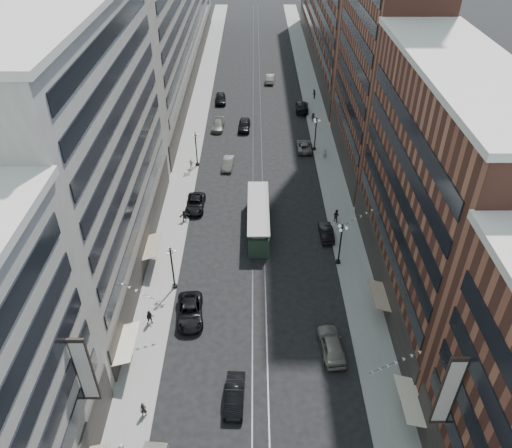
{
  "coord_description": "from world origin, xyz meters",
  "views": [
    {
      "loc": [
        -0.47,
        -11.98,
        37.88
      ],
      "look_at": [
        -0.31,
        33.01,
        5.0
      ],
      "focal_mm": 35.0,
      "sensor_mm": 36.0,
      "label": 1
    }
  ],
  "objects_px": {
    "car_12": "(302,107)",
    "pedestrian_9": "(313,117)",
    "car_2": "(190,312)",
    "pedestrian_5": "(184,216)",
    "car_10": "(326,232)",
    "car_14": "(270,78)",
    "lamppost_se_far": "(340,243)",
    "car_8": "(218,125)",
    "car_5": "(235,395)",
    "pedestrian_extra_1": "(144,410)",
    "lamppost_sw_mid": "(196,148)",
    "car_9": "(220,98)",
    "pedestrian_8": "(325,154)",
    "lamppost_sw_far": "(172,267)",
    "car_7": "(195,204)",
    "car_11": "(304,146)",
    "pedestrian_4": "(403,397)",
    "lamppost_se_mid": "(316,133)",
    "car_extra_0": "(228,163)",
    "car_13": "(244,125)",
    "pedestrian_7": "(336,215)",
    "car_4": "(332,345)",
    "streetcar": "(258,219)",
    "pedestrian_2": "(150,318)",
    "pedestrian_extra_0": "(314,94)",
    "pedestrian_6": "(191,164)"
  },
  "relations": [
    {
      "from": "car_2",
      "to": "pedestrian_5",
      "type": "distance_m",
      "value": 16.93
    },
    {
      "from": "car_12",
      "to": "car_13",
      "type": "xyz_separation_m",
      "value": [
        -10.62,
        -7.94,
        0.01
      ]
    },
    {
      "from": "pedestrian_4",
      "to": "pedestrian_extra_0",
      "type": "height_order",
      "value": "pedestrian_4"
    },
    {
      "from": "pedestrian_2",
      "to": "pedestrian_9",
      "type": "xyz_separation_m",
      "value": [
        20.89,
        47.95,
        -0.04
      ]
    },
    {
      "from": "pedestrian_5",
      "to": "lamppost_se_mid",
      "type": "bearing_deg",
      "value": 21.97
    },
    {
      "from": "pedestrian_5",
      "to": "pedestrian_extra_1",
      "type": "distance_m",
      "value": 28.03
    },
    {
      "from": "car_7",
      "to": "pedestrian_9",
      "type": "bearing_deg",
      "value": 56.72
    },
    {
      "from": "pedestrian_2",
      "to": "car_10",
      "type": "xyz_separation_m",
      "value": [
        19.33,
        14.45,
        -0.28
      ]
    },
    {
      "from": "car_10",
      "to": "car_14",
      "type": "relative_size",
      "value": 0.89
    },
    {
      "from": "lamppost_se_far",
      "to": "car_9",
      "type": "bearing_deg",
      "value": 108.74
    },
    {
      "from": "lamppost_sw_far",
      "to": "pedestrian_4",
      "type": "height_order",
      "value": "lamppost_sw_far"
    },
    {
      "from": "car_13",
      "to": "car_10",
      "type": "bearing_deg",
      "value": -68.28
    },
    {
      "from": "lamppost_sw_far",
      "to": "car_12",
      "type": "xyz_separation_m",
      "value": [
        17.6,
        47.71,
        -2.27
      ]
    },
    {
      "from": "pedestrian_4",
      "to": "car_9",
      "type": "xyz_separation_m",
      "value": [
        -19.11,
        66.28,
        -0.28
      ]
    },
    {
      "from": "pedestrian_8",
      "to": "car_extra_0",
      "type": "relative_size",
      "value": 0.42
    },
    {
      "from": "car_7",
      "to": "pedestrian_6",
      "type": "distance_m",
      "value": 10.69
    },
    {
      "from": "pedestrian_extra_1",
      "to": "pedestrian_6",
      "type": "bearing_deg",
      "value": 81.11
    },
    {
      "from": "car_9",
      "to": "car_11",
      "type": "height_order",
      "value": "car_9"
    },
    {
      "from": "car_7",
      "to": "car_extra_0",
      "type": "height_order",
      "value": "car_7"
    },
    {
      "from": "pedestrian_4",
      "to": "car_12",
      "type": "bearing_deg",
      "value": -2.5
    },
    {
      "from": "car_7",
      "to": "car_11",
      "type": "relative_size",
      "value": 1.03
    },
    {
      "from": "pedestrian_9",
      "to": "car_4",
      "type": "bearing_deg",
      "value": -98.48
    },
    {
      "from": "car_8",
      "to": "car_11",
      "type": "xyz_separation_m",
      "value": [
        14.35,
        -7.77,
        -0.01
      ]
    },
    {
      "from": "car_2",
      "to": "car_7",
      "type": "distance_m",
      "value": 19.88
    },
    {
      "from": "car_5",
      "to": "car_9",
      "type": "distance_m",
      "value": 66.04
    },
    {
      "from": "lamppost_sw_mid",
      "to": "car_5",
      "type": "distance_m",
      "value": 41.8
    },
    {
      "from": "pedestrian_9",
      "to": "pedestrian_6",
      "type": "bearing_deg",
      "value": -145.26
    },
    {
      "from": "car_11",
      "to": "car_13",
      "type": "xyz_separation_m",
      "value": [
        -9.78,
        7.59,
        0.14
      ]
    },
    {
      "from": "car_4",
      "to": "car_11",
      "type": "distance_m",
      "value": 40.95
    },
    {
      "from": "lamppost_se_far",
      "to": "car_9",
      "type": "relative_size",
      "value": 1.13
    },
    {
      "from": "car_11",
      "to": "pedestrian_extra_0",
      "type": "bearing_deg",
      "value": -98.59
    },
    {
      "from": "car_5",
      "to": "pedestrian_2",
      "type": "height_order",
      "value": "pedestrian_2"
    },
    {
      "from": "lamppost_sw_mid",
      "to": "car_2",
      "type": "xyz_separation_m",
      "value": [
        2.14,
        -31.33,
        -2.32
      ]
    },
    {
      "from": "car_8",
      "to": "car_5",
      "type": "bearing_deg",
      "value": -81.65
    },
    {
      "from": "car_13",
      "to": "pedestrian_7",
      "type": "bearing_deg",
      "value": -63.42
    },
    {
      "from": "car_10",
      "to": "pedestrian_7",
      "type": "relative_size",
      "value": 2.47
    },
    {
      "from": "lamppost_sw_far",
      "to": "lamppost_sw_mid",
      "type": "relative_size",
      "value": 1.0
    },
    {
      "from": "car_10",
      "to": "lamppost_sw_far",
      "type": "bearing_deg",
      "value": 25.47
    },
    {
      "from": "streetcar",
      "to": "car_2",
      "type": "height_order",
      "value": "streetcar"
    },
    {
      "from": "car_9",
      "to": "car_14",
      "type": "relative_size",
      "value": 1.0
    },
    {
      "from": "lamppost_sw_far",
      "to": "car_2",
      "type": "xyz_separation_m",
      "value": [
        2.14,
        -4.33,
        -2.32
      ]
    },
    {
      "from": "car_2",
      "to": "pedestrian_extra_1",
      "type": "distance_m",
      "value": 11.59
    },
    {
      "from": "car_12",
      "to": "pedestrian_9",
      "type": "height_order",
      "value": "pedestrian_9"
    },
    {
      "from": "car_10",
      "to": "lamppost_se_far",
      "type": "bearing_deg",
      "value": 96.85
    },
    {
      "from": "streetcar",
      "to": "car_7",
      "type": "xyz_separation_m",
      "value": [
        -8.4,
        4.61,
        -0.81
      ]
    },
    {
      "from": "car_10",
      "to": "pedestrian_extra_0",
      "type": "distance_m",
      "value": 44.21
    },
    {
      "from": "car_2",
      "to": "car_7",
      "type": "height_order",
      "value": "car_2"
    },
    {
      "from": "lamppost_se_mid",
      "to": "pedestrian_6",
      "type": "relative_size",
      "value": 3.67
    },
    {
      "from": "car_10",
      "to": "pedestrian_8",
      "type": "height_order",
      "value": "pedestrian_8"
    },
    {
      "from": "lamppost_sw_mid",
      "to": "pedestrian_extra_1",
      "type": "xyz_separation_m",
      "value": [
        -0.55,
        -42.6,
        -2.18
      ]
    }
  ]
}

